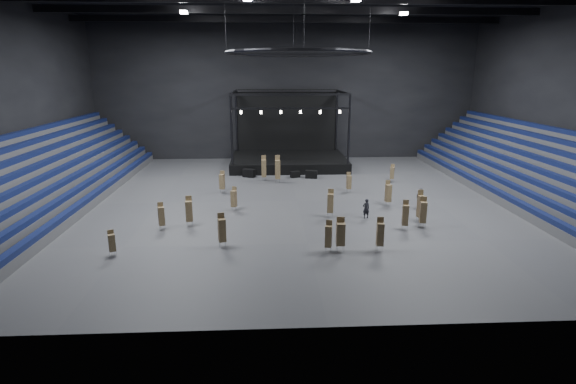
{
  "coord_description": "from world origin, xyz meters",
  "views": [
    {
      "loc": [
        -2.81,
        -39.39,
        11.54
      ],
      "look_at": [
        -0.94,
        -2.0,
        1.4
      ],
      "focal_mm": 28.0,
      "sensor_mm": 36.0,
      "label": 1
    }
  ],
  "objects_px": {
    "flight_case_left": "(249,173)",
    "chair_stack_5": "(278,169)",
    "chair_stack_12": "(349,182)",
    "chair_stack_1": "(222,181)",
    "crew_member": "(421,199)",
    "chair_stack_0": "(423,212)",
    "chair_stack_3": "(392,173)",
    "flight_case_mid": "(295,174)",
    "chair_stack_4": "(405,215)",
    "chair_stack_16": "(421,206)",
    "chair_stack_7": "(330,203)",
    "chair_stack_6": "(380,234)",
    "flight_case_right": "(311,174)",
    "chair_stack_2": "(189,211)",
    "chair_stack_10": "(264,168)",
    "stage": "(288,154)",
    "chair_stack_13": "(341,233)",
    "chair_stack_11": "(328,236)",
    "chair_stack_14": "(388,193)",
    "chair_stack_15": "(222,230)",
    "chair_stack_8": "(161,216)",
    "chair_stack_17": "(234,198)",
    "man_center": "(366,209)"
  },
  "relations": [
    {
      "from": "stage",
      "to": "man_center",
      "type": "xyz_separation_m",
      "value": [
        5.2,
        -21.47,
        -0.64
      ]
    },
    {
      "from": "chair_stack_3",
      "to": "crew_member",
      "type": "relative_size",
      "value": 1.02
    },
    {
      "from": "chair_stack_16",
      "to": "chair_stack_7",
      "type": "bearing_deg",
      "value": 160.36
    },
    {
      "from": "chair_stack_0",
      "to": "chair_stack_8",
      "type": "bearing_deg",
      "value": -170.89
    },
    {
      "from": "chair_stack_2",
      "to": "chair_stack_10",
      "type": "distance_m",
      "value": 15.54
    },
    {
      "from": "chair_stack_5",
      "to": "crew_member",
      "type": "distance_m",
      "value": 15.72
    },
    {
      "from": "chair_stack_2",
      "to": "chair_stack_8",
      "type": "height_order",
      "value": "chair_stack_2"
    },
    {
      "from": "chair_stack_0",
      "to": "chair_stack_3",
      "type": "xyz_separation_m",
      "value": [
        1.63,
        14.38,
        -0.22
      ]
    },
    {
      "from": "chair_stack_12",
      "to": "chair_stack_16",
      "type": "bearing_deg",
      "value": -74.0
    },
    {
      "from": "chair_stack_0",
      "to": "chair_stack_14",
      "type": "relative_size",
      "value": 1.04
    },
    {
      "from": "chair_stack_6",
      "to": "chair_stack_7",
      "type": "bearing_deg",
      "value": 112.26
    },
    {
      "from": "chair_stack_4",
      "to": "chair_stack_8",
      "type": "relative_size",
      "value": 1.08
    },
    {
      "from": "flight_case_left",
      "to": "flight_case_mid",
      "type": "bearing_deg",
      "value": -5.24
    },
    {
      "from": "chair_stack_13",
      "to": "chair_stack_17",
      "type": "relative_size",
      "value": 1.12
    },
    {
      "from": "flight_case_right",
      "to": "chair_stack_17",
      "type": "relative_size",
      "value": 0.62
    },
    {
      "from": "stage",
      "to": "flight_case_right",
      "type": "relative_size",
      "value": 10.88
    },
    {
      "from": "flight_case_left",
      "to": "chair_stack_5",
      "type": "relative_size",
      "value": 0.46
    },
    {
      "from": "flight_case_left",
      "to": "flight_case_right",
      "type": "height_order",
      "value": "flight_case_left"
    },
    {
      "from": "stage",
      "to": "chair_stack_8",
      "type": "xyz_separation_m",
      "value": [
        -10.66,
        -23.4,
        -0.34
      ]
    },
    {
      "from": "chair_stack_8",
      "to": "stage",
      "type": "bearing_deg",
      "value": 44.72
    },
    {
      "from": "chair_stack_13",
      "to": "chair_stack_11",
      "type": "bearing_deg",
      "value": -177.91
    },
    {
      "from": "chair_stack_12",
      "to": "chair_stack_14",
      "type": "xyz_separation_m",
      "value": [
        2.63,
        -4.69,
        0.14
      ]
    },
    {
      "from": "stage",
      "to": "chair_stack_8",
      "type": "distance_m",
      "value": 25.72
    },
    {
      "from": "chair_stack_4",
      "to": "chair_stack_6",
      "type": "xyz_separation_m",
      "value": [
        -2.89,
        -3.94,
        0.01
      ]
    },
    {
      "from": "chair_stack_12",
      "to": "man_center",
      "type": "height_order",
      "value": "chair_stack_12"
    },
    {
      "from": "chair_stack_12",
      "to": "chair_stack_1",
      "type": "bearing_deg",
      "value": 170.13
    },
    {
      "from": "chair_stack_17",
      "to": "man_center",
      "type": "relative_size",
      "value": 1.29
    },
    {
      "from": "chair_stack_1",
      "to": "chair_stack_15",
      "type": "height_order",
      "value": "chair_stack_15"
    },
    {
      "from": "chair_stack_0",
      "to": "chair_stack_15",
      "type": "xyz_separation_m",
      "value": [
        -14.84,
        -3.19,
        -0.01
      ]
    },
    {
      "from": "chair_stack_1",
      "to": "chair_stack_12",
      "type": "xyz_separation_m",
      "value": [
        12.36,
        -0.45,
        -0.09
      ]
    },
    {
      "from": "stage",
      "to": "flight_case_mid",
      "type": "xyz_separation_m",
      "value": [
        0.43,
        -6.87,
        -1.1
      ]
    },
    {
      "from": "stage",
      "to": "chair_stack_15",
      "type": "bearing_deg",
      "value": -102.16
    },
    {
      "from": "flight_case_mid",
      "to": "chair_stack_4",
      "type": "bearing_deg",
      "value": -67.82
    },
    {
      "from": "chair_stack_14",
      "to": "chair_stack_11",
      "type": "bearing_deg",
      "value": -134.57
    },
    {
      "from": "chair_stack_13",
      "to": "chair_stack_7",
      "type": "bearing_deg",
      "value": 88.97
    },
    {
      "from": "chair_stack_6",
      "to": "flight_case_mid",
      "type": "bearing_deg",
      "value": 105.96
    },
    {
      "from": "chair_stack_1",
      "to": "flight_case_left",
      "type": "bearing_deg",
      "value": 83.06
    },
    {
      "from": "stage",
      "to": "chair_stack_4",
      "type": "bearing_deg",
      "value": -72.79
    },
    {
      "from": "flight_case_left",
      "to": "chair_stack_12",
      "type": "xyz_separation_m",
      "value": [
        9.98,
        -7.05,
        0.6
      ]
    },
    {
      "from": "stage",
      "to": "flight_case_left",
      "type": "distance_m",
      "value": 8.02
    },
    {
      "from": "crew_member",
      "to": "chair_stack_4",
      "type": "bearing_deg",
      "value": 143.26
    },
    {
      "from": "flight_case_left",
      "to": "flight_case_right",
      "type": "distance_m",
      "value": 6.98
    },
    {
      "from": "flight_case_right",
      "to": "chair_stack_4",
      "type": "relative_size",
      "value": 0.56
    },
    {
      "from": "chair_stack_5",
      "to": "chair_stack_10",
      "type": "bearing_deg",
      "value": 142.32
    },
    {
      "from": "chair_stack_1",
      "to": "crew_member",
      "type": "height_order",
      "value": "chair_stack_1"
    },
    {
      "from": "chair_stack_7",
      "to": "chair_stack_8",
      "type": "bearing_deg",
      "value": -156.39
    },
    {
      "from": "stage",
      "to": "chair_stack_5",
      "type": "relative_size",
      "value": 4.75
    },
    {
      "from": "chair_stack_0",
      "to": "chair_stack_5",
      "type": "xyz_separation_m",
      "value": [
        -10.6,
        14.62,
        0.25
      ]
    },
    {
      "from": "stage",
      "to": "chair_stack_11",
      "type": "height_order",
      "value": "stage"
    },
    {
      "from": "chair_stack_3",
      "to": "chair_stack_6",
      "type": "xyz_separation_m",
      "value": [
        -6.02,
        -18.75,
        0.17
      ]
    }
  ]
}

